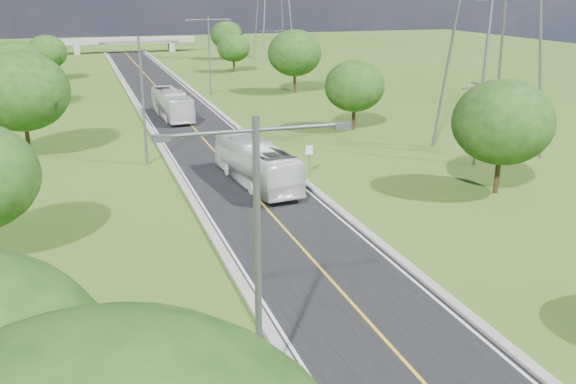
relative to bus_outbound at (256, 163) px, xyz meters
The scene contains 19 objects.
ground 23.10m from the bus_outbound, 92.04° to the left, with size 260.00×260.00×0.00m, color #365A19.
road 29.09m from the bus_outbound, 91.62° to the left, with size 8.00×150.00×0.06m, color black.
curb_left 29.51m from the bus_outbound, 99.91° to the left, with size 0.50×150.00×0.22m, color gray.
curb_right 29.27m from the bus_outbound, 83.26° to the left, with size 0.50×150.00×0.22m, color gray.
speed_limit_sign 4.49m from the bus_outbound, 13.06° to the left, with size 0.55×0.09×2.40m.
overpass 103.04m from the bus_outbound, 90.46° to the left, with size 30.00×3.00×3.20m.
streetlight_near_left 26.24m from the bus_outbound, 105.28° to the right, with size 5.90×0.25×10.00m.
streetlight_mid_left 11.39m from the bus_outbound, 130.35° to the left, with size 5.90×0.25×10.00m.
streetlight_far_right 41.58m from the bus_outbound, 82.81° to the left, with size 5.90×0.25×10.00m.
tree_lc 20.88m from the bus_outbound, 140.52° to the left, with size 7.56×7.56×8.79m.
tree_ld 41.23m from the bus_outbound, 115.70° to the left, with size 6.72×6.72×7.82m.
tree_le 62.98m from the bus_outbound, 104.09° to the left, with size 5.88×5.88×6.84m.
tree_rb 17.03m from the bus_outbound, 24.66° to the right, with size 6.72×6.72×7.82m.
tree_rc 20.84m from the bus_outbound, 46.67° to the left, with size 5.88×5.88×6.84m.
tree_rd 42.41m from the bus_outbound, 67.49° to the left, with size 7.14×7.14×8.30m.
tree_re 64.54m from the bus_outbound, 77.76° to the left, with size 5.46×5.46×6.35m.
tree_rf 84.84m from the bus_outbound, 78.31° to the left, with size 6.30×6.30×7.33m.
bus_outbound is the anchor object (origin of this frame).
bus_inbound 26.55m from the bus_outbound, 94.42° to the left, with size 2.53×10.81×3.01m, color white.
Camera 1 is at (-10.79, -5.50, 13.52)m, focal length 40.00 mm.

